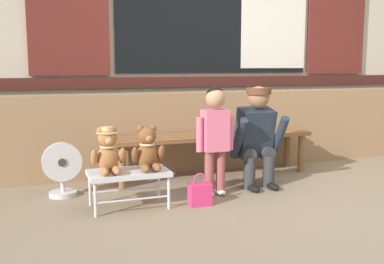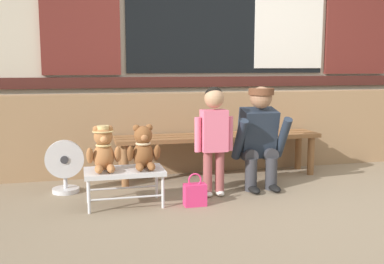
{
  "view_description": "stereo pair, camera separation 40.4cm",
  "coord_description": "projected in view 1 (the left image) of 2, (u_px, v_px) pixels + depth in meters",
  "views": [
    {
      "loc": [
        -2.12,
        -3.19,
        1.13
      ],
      "look_at": [
        -0.76,
        0.58,
        0.55
      ],
      "focal_mm": 42.53,
      "sensor_mm": 36.0,
      "label": 1
    },
    {
      "loc": [
        -1.74,
        -3.31,
        1.13
      ],
      "look_at": [
        -0.76,
        0.58,
        0.55
      ],
      "focal_mm": 42.53,
      "sensor_mm": 36.0,
      "label": 2
    }
  ],
  "objects": [
    {
      "name": "adult_crouching",
      "position": [
        256.0,
        136.0,
        4.27
      ],
      "size": [
        0.5,
        0.49,
        0.95
      ],
      "color": "#333338",
      "rests_on": "ground"
    },
    {
      "name": "child_standing",
      "position": [
        215.0,
        129.0,
        3.94
      ],
      "size": [
        0.35,
        0.18,
        0.96
      ],
      "color": "#994C4C",
      "rests_on": "ground"
    },
    {
      "name": "teddy_bear_plain",
      "position": [
        148.0,
        150.0,
        3.67
      ],
      "size": [
        0.28,
        0.26,
        0.36
      ],
      "color": "brown",
      "rests_on": "small_display_bench"
    },
    {
      "name": "brick_low_wall",
      "position": [
        230.0,
        129.0,
        5.11
      ],
      "size": [
        6.32,
        0.25,
        0.85
      ],
      "primitive_type": "cube",
      "color": "#997551",
      "rests_on": "ground"
    },
    {
      "name": "shop_facade",
      "position": [
        213.0,
        4.0,
        5.39
      ],
      "size": [
        6.45,
        0.26,
        3.72
      ],
      "color": "beige",
      "rests_on": "ground"
    },
    {
      "name": "small_display_bench",
      "position": [
        129.0,
        175.0,
        3.64
      ],
      "size": [
        0.64,
        0.36,
        0.3
      ],
      "color": "silver",
      "rests_on": "ground"
    },
    {
      "name": "ground_plane",
      "position": [
        299.0,
        201.0,
        3.85
      ],
      "size": [
        60.0,
        60.0,
        0.0
      ],
      "primitive_type": "plane",
      "color": "#84725B"
    },
    {
      "name": "teddy_bear_with_hat",
      "position": [
        108.0,
        151.0,
        3.56
      ],
      "size": [
        0.28,
        0.27,
        0.36
      ],
      "color": "#A86B3D",
      "rests_on": "small_display_bench"
    },
    {
      "name": "wooden_bench_long",
      "position": [
        213.0,
        141.0,
        4.66
      ],
      "size": [
        2.1,
        0.4,
        0.44
      ],
      "color": "brown",
      "rests_on": "ground"
    },
    {
      "name": "handbag_on_ground",
      "position": [
        200.0,
        194.0,
        3.72
      ],
      "size": [
        0.18,
        0.11,
        0.27
      ],
      "color": "#E53370",
      "rests_on": "ground"
    },
    {
      "name": "floor_fan",
      "position": [
        62.0,
        170.0,
        3.95
      ],
      "size": [
        0.34,
        0.24,
        0.48
      ],
      "color": "silver",
      "rests_on": "ground"
    }
  ]
}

